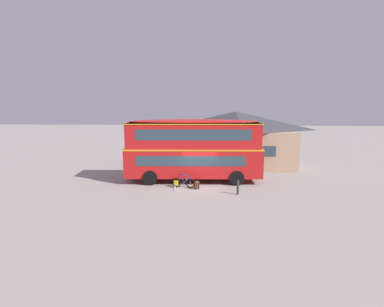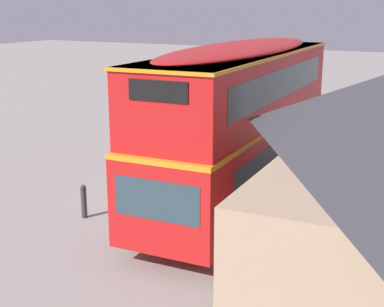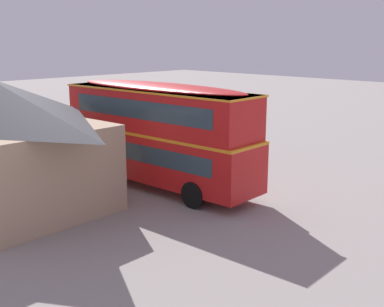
% 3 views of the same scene
% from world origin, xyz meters
% --- Properties ---
extents(ground_plane, '(120.00, 120.00, 0.00)m').
position_xyz_m(ground_plane, '(0.00, 0.00, 0.00)').
color(ground_plane, gray).
extents(double_decker_bus, '(10.40, 3.02, 4.79)m').
position_xyz_m(double_decker_bus, '(-0.49, 1.45, 2.64)').
color(double_decker_bus, black).
rests_on(double_decker_bus, ground).
extents(touring_bicycle, '(1.71, 0.46, 1.00)m').
position_xyz_m(touring_bicycle, '(-1.17, -0.43, 0.37)').
color(touring_bicycle, black).
rests_on(touring_bicycle, ground).
extents(backpack_on_ground, '(0.39, 0.36, 0.59)m').
position_xyz_m(backpack_on_ground, '(-0.13, -0.76, 0.30)').
color(backpack_on_ground, '#592D19').
rests_on(backpack_on_ground, ground).
extents(water_bottle_clear_plastic, '(0.08, 0.08, 0.25)m').
position_xyz_m(water_bottle_clear_plastic, '(-1.67, -0.83, 0.12)').
color(water_bottle_clear_plastic, silver).
rests_on(water_bottle_clear_plastic, ground).
extents(kerb_bollard, '(0.16, 0.16, 0.97)m').
position_xyz_m(kerb_bollard, '(2.66, -1.94, 0.50)').
color(kerb_bollard, '#333338').
rests_on(kerb_bollard, ground).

